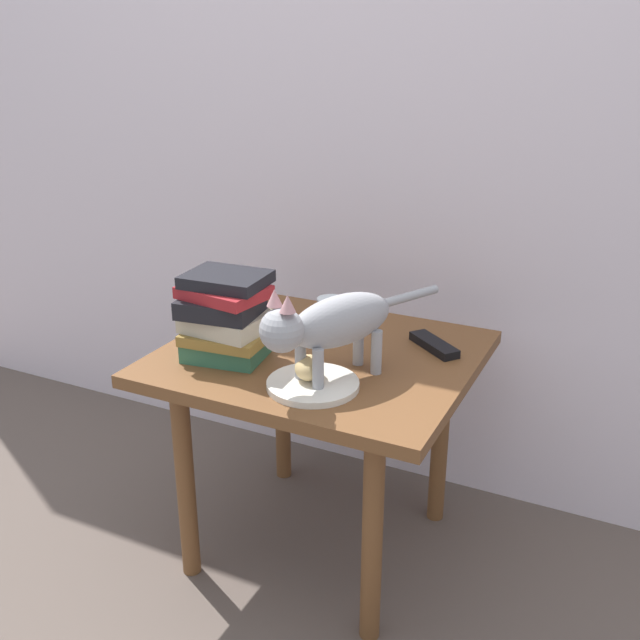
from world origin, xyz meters
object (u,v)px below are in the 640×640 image
side_table (320,382)px  tv_remote (434,345)px  plate (313,384)px  cat (330,324)px  bread_roll (309,368)px  book_stack (225,317)px  candle_jar (331,316)px

side_table → tv_remote: bearing=30.0°
plate → cat: bearing=65.5°
tv_remote → cat: bearing=-80.5°
bread_roll → cat: size_ratio=0.18×
side_table → book_stack: bearing=-145.1°
book_stack → candle_jar: 0.30m
side_table → plate: size_ratio=3.61×
plate → book_stack: bearing=168.6°
candle_jar → book_stack: bearing=-119.2°
side_table → bread_roll: size_ratio=8.81×
side_table → book_stack: size_ratio=3.51×
side_table → plate: (0.07, -0.17, 0.08)m
plate → cat: size_ratio=0.44×
side_table → book_stack: book_stack is taller
bread_roll → candle_jar: candle_jar is taller
tv_remote → book_stack: bearing=-109.5°
candle_jar → tv_remote: candle_jar is taller
book_stack → candle_jar: book_stack is taller
bread_roll → tv_remote: size_ratio=0.53×
bread_roll → tv_remote: bread_roll is taller
candle_jar → tv_remote: (0.27, 0.00, -0.03)m
bread_roll → cat: bearing=44.5°
plate → bread_roll: size_ratio=2.44×
side_table → cat: 0.26m
plate → tv_remote: tv_remote is taller
cat → plate: bearing=-114.5°
book_stack → side_table: bearing=34.9°
book_stack → tv_remote: (0.41, 0.26, -0.09)m
bread_roll → candle_jar: size_ratio=0.94×
side_table → book_stack: 0.28m
plate → bread_roll: bread_roll is taller
cat → book_stack: size_ratio=2.19×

